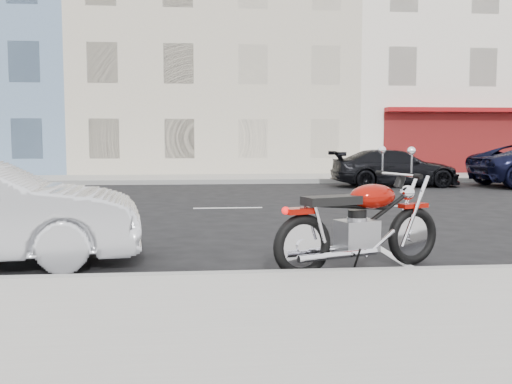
{
  "coord_description": "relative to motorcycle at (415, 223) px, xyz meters",
  "views": [
    {
      "loc": [
        -2.57,
        -13.09,
        1.6
      ],
      "look_at": [
        -1.77,
        -4.57,
        0.8
      ],
      "focal_mm": 40.0,
      "sensor_mm": 36.0,
      "label": 1
    }
  ],
  "objects": [
    {
      "name": "curb_far",
      "position": [
        -5.11,
        13.15,
        -0.46
      ],
      "size": [
        80.0,
        0.12,
        0.16
      ],
      "primitive_type": "cube",
      "color": "gray",
      "rests_on": "ground"
    },
    {
      "name": "bldg_cream",
      "position": [
        -2.11,
        22.45,
        5.21
      ],
      "size": [
        12.0,
        12.0,
        11.5
      ],
      "primitive_type": "cube",
      "color": "#BAB09A",
      "rests_on": "ground"
    },
    {
      "name": "ground",
      "position": [
        -0.11,
        6.15,
        -0.54
      ],
      "size": [
        120.0,
        120.0,
        0.0
      ],
      "primitive_type": "plane",
      "color": "black",
      "rests_on": "ground"
    },
    {
      "name": "sidewalk_far",
      "position": [
        -5.11,
        14.85,
        -0.46
      ],
      "size": [
        80.0,
        3.4,
        0.15
      ],
      "primitive_type": "cube",
      "color": "gray",
      "rests_on": "ground"
    },
    {
      "name": "motorcycle",
      "position": [
        0.0,
        0.0,
        0.0
      ],
      "size": [
        2.25,
        1.07,
        1.18
      ],
      "rotation": [
        0.0,
        0.0,
        0.35
      ],
      "color": "black",
      "rests_on": "ground"
    },
    {
      "name": "car_far",
      "position": [
        3.73,
        11.59,
        0.08
      ],
      "size": [
        4.27,
        1.75,
        1.24
      ],
      "primitive_type": "imported",
      "rotation": [
        0.0,
        0.0,
        1.57
      ],
      "color": "black",
      "rests_on": "ground"
    },
    {
      "name": "bldg_corner",
      "position": [
        10.89,
        22.45,
        5.71
      ],
      "size": [
        14.0,
        12.0,
        12.5
      ],
      "primitive_type": "cube",
      "color": "silver",
      "rests_on": "ground"
    }
  ]
}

